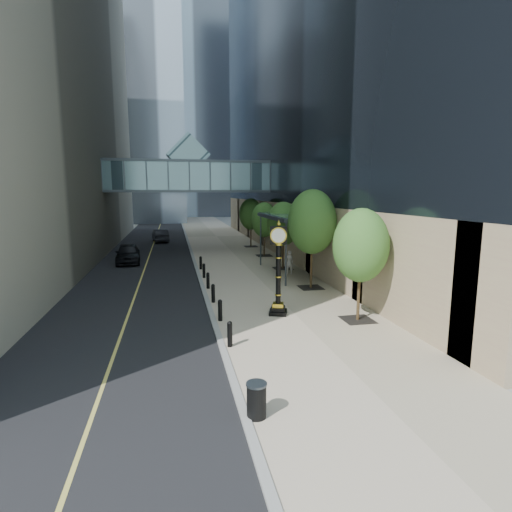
# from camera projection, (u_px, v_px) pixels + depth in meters

# --- Properties ---
(ground) EXTENTS (320.00, 320.00, 0.00)m
(ground) POSITION_uv_depth(u_px,v_px,m) (305.00, 352.00, 15.02)
(ground) COLOR gray
(ground) RESTS_ON ground
(road) EXTENTS (8.00, 180.00, 0.02)m
(road) POSITION_uv_depth(u_px,v_px,m) (156.00, 238.00, 52.26)
(road) COLOR black
(road) RESTS_ON ground
(sidewalk) EXTENTS (8.00, 180.00, 0.06)m
(sidewalk) POSITION_uv_depth(u_px,v_px,m) (216.00, 236.00, 53.87)
(sidewalk) COLOR #B7A58C
(sidewalk) RESTS_ON ground
(curb) EXTENTS (0.25, 180.00, 0.07)m
(curb) POSITION_uv_depth(u_px,v_px,m) (186.00, 237.00, 53.07)
(curb) COLOR gray
(curb) RESTS_ON ground
(distant_tower_a) EXTENTS (24.00, 22.00, 78.00)m
(distant_tower_a) POSITION_uv_depth(u_px,v_px,m) (118.00, 22.00, 78.50)
(distant_tower_a) COLOR #ADBFD9
(distant_tower_a) RESTS_ON ground
(distant_tower_b) EXTENTS (26.00, 24.00, 90.00)m
(distant_tower_b) POSITION_uv_depth(u_px,v_px,m) (222.00, 37.00, 101.52)
(distant_tower_b) COLOR #ADBFD9
(distant_tower_b) RESTS_ON ground
(distant_tower_c) EXTENTS (22.00, 22.00, 65.00)m
(distant_tower_c) POSITION_uv_depth(u_px,v_px,m) (165.00, 106.00, 124.64)
(distant_tower_c) COLOR #ADBFD9
(distant_tower_c) RESTS_ON ground
(skywalk) EXTENTS (17.00, 4.20, 5.80)m
(skywalk) POSITION_uv_depth(u_px,v_px,m) (189.00, 175.00, 40.25)
(skywalk) COLOR slate
(skywalk) RESTS_ON ground
(entrance_canopy) EXTENTS (3.00, 8.00, 4.38)m
(entrance_canopy) POSITION_uv_depth(u_px,v_px,m) (289.00, 217.00, 28.58)
(entrance_canopy) COLOR #383F44
(entrance_canopy) RESTS_ON ground
(bollard_row) EXTENTS (0.20, 16.20, 0.90)m
(bollard_row) POSITION_uv_depth(u_px,v_px,m) (210.00, 287.00, 23.09)
(bollard_row) COLOR black
(bollard_row) RESTS_ON sidewalk
(street_trees) EXTENTS (2.96, 28.54, 6.09)m
(street_trees) POSITION_uv_depth(u_px,v_px,m) (286.00, 222.00, 29.84)
(street_trees) COLOR black
(street_trees) RESTS_ON sidewalk
(street_clock) EXTENTS (1.06, 1.06, 4.49)m
(street_clock) POSITION_uv_depth(u_px,v_px,m) (278.00, 275.00, 19.21)
(street_clock) COLOR black
(street_clock) RESTS_ON sidewalk
(trash_bin) EXTENTS (0.69, 0.69, 0.90)m
(trash_bin) POSITION_uv_depth(u_px,v_px,m) (256.00, 401.00, 10.52)
(trash_bin) COLOR black
(trash_bin) RESTS_ON sidewalk
(pedestrian) EXTENTS (0.64, 0.43, 1.72)m
(pedestrian) POSITION_uv_depth(u_px,v_px,m) (289.00, 262.00, 28.98)
(pedestrian) COLOR #B6AFA7
(pedestrian) RESTS_ON sidewalk
(car_near) EXTENTS (2.27, 4.94, 1.64)m
(car_near) POSITION_uv_depth(u_px,v_px,m) (128.00, 253.00, 33.76)
(car_near) COLOR black
(car_near) RESTS_ON road
(car_far) EXTENTS (2.21, 4.76, 1.51)m
(car_far) POSITION_uv_depth(u_px,v_px,m) (160.00, 235.00, 48.20)
(car_far) COLOR black
(car_far) RESTS_ON road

